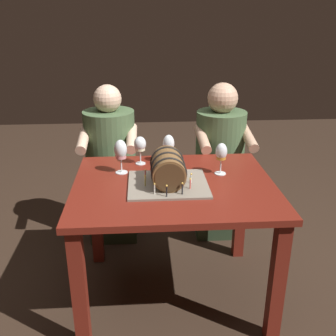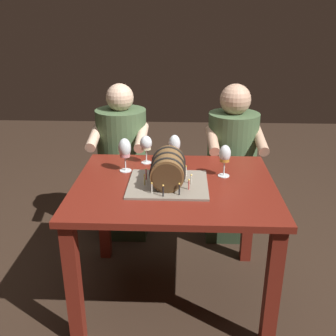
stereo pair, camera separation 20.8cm
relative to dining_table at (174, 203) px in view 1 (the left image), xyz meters
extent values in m
plane|color=#332319|center=(0.00, 0.00, -0.62)|extent=(8.00, 8.00, 0.00)
cube|color=maroon|center=(0.00, 0.00, 0.11)|extent=(1.10, 0.89, 0.03)
cube|color=maroon|center=(-0.49, -0.39, -0.27)|extent=(0.07, 0.07, 0.71)
cube|color=maroon|center=(0.49, -0.39, -0.27)|extent=(0.07, 0.07, 0.71)
cube|color=maroon|center=(-0.49, 0.39, -0.27)|extent=(0.07, 0.07, 0.71)
cube|color=maroon|center=(0.49, 0.39, -0.27)|extent=(0.07, 0.07, 0.71)
cube|color=gray|center=(-0.03, -0.02, 0.13)|extent=(0.43, 0.38, 0.01)
cylinder|color=brown|center=(-0.03, -0.02, 0.22)|extent=(0.17, 0.25, 0.17)
cylinder|color=#46301B|center=(-0.03, -0.15, 0.22)|extent=(0.15, 0.00, 0.15)
cylinder|color=#46301B|center=(-0.03, 0.11, 0.22)|extent=(0.15, 0.00, 0.15)
torus|color=black|center=(-0.03, -0.11, 0.22)|extent=(0.19, 0.01, 0.19)
torus|color=black|center=(-0.03, -0.02, 0.22)|extent=(0.19, 0.01, 0.19)
torus|color=black|center=(-0.03, 0.06, 0.22)|extent=(0.19, 0.01, 0.19)
cylinder|color=silver|center=(0.09, -0.03, 0.16)|extent=(0.01, 0.01, 0.04)
sphere|color=#F9C64C|center=(0.09, -0.03, 0.19)|extent=(0.01, 0.01, 0.01)
cylinder|color=silver|center=(0.06, 0.08, 0.16)|extent=(0.01, 0.01, 0.05)
sphere|color=#F9C64C|center=(0.06, 0.08, 0.19)|extent=(0.01, 0.01, 0.01)
cylinder|color=black|center=(0.03, 0.12, 0.16)|extent=(0.01, 0.01, 0.06)
sphere|color=#F9C64C|center=(0.03, 0.12, 0.20)|extent=(0.01, 0.01, 0.01)
cylinder|color=silver|center=(-0.04, 0.14, 0.16)|extent=(0.01, 0.01, 0.06)
sphere|color=#F9C64C|center=(-0.04, 0.14, 0.20)|extent=(0.01, 0.01, 0.01)
cylinder|color=silver|center=(-0.11, 0.11, 0.16)|extent=(0.01, 0.01, 0.04)
sphere|color=#F9C64C|center=(-0.11, 0.11, 0.19)|extent=(0.01, 0.01, 0.01)
cylinder|color=#D64C47|center=(-0.16, 0.02, 0.17)|extent=(0.01, 0.01, 0.06)
sphere|color=#F9C64C|center=(-0.16, 0.02, 0.20)|extent=(0.01, 0.01, 0.01)
cylinder|color=#EAD666|center=(-0.16, -0.05, 0.16)|extent=(0.01, 0.01, 0.05)
sphere|color=#F9C64C|center=(-0.16, -0.05, 0.19)|extent=(0.01, 0.01, 0.01)
cylinder|color=silver|center=(-0.11, -0.15, 0.16)|extent=(0.01, 0.01, 0.05)
sphere|color=#F9C64C|center=(-0.11, -0.15, 0.19)|extent=(0.01, 0.01, 0.01)
cylinder|color=black|center=(-0.05, -0.19, 0.16)|extent=(0.01, 0.01, 0.05)
sphere|color=#F9C64C|center=(-0.05, -0.19, 0.20)|extent=(0.01, 0.01, 0.01)
cylinder|color=black|center=(0.03, -0.17, 0.16)|extent=(0.01, 0.01, 0.06)
sphere|color=#F9C64C|center=(0.03, -0.17, 0.20)|extent=(0.01, 0.01, 0.01)
cylinder|color=#D64C47|center=(0.08, -0.10, 0.16)|extent=(0.01, 0.01, 0.05)
sphere|color=#F9C64C|center=(0.08, -0.10, 0.19)|extent=(0.01, 0.01, 0.01)
cylinder|color=white|center=(-0.01, 0.31, 0.13)|extent=(0.07, 0.07, 0.00)
cylinder|color=white|center=(-0.01, 0.31, 0.16)|extent=(0.01, 0.01, 0.07)
ellipsoid|color=white|center=(-0.01, 0.31, 0.25)|extent=(0.07, 0.07, 0.11)
cylinder|color=white|center=(-0.29, 0.17, 0.13)|extent=(0.07, 0.07, 0.00)
cylinder|color=white|center=(-0.29, 0.17, 0.17)|extent=(0.01, 0.01, 0.08)
ellipsoid|color=white|center=(-0.29, 0.17, 0.27)|extent=(0.07, 0.07, 0.11)
cylinder|color=pink|center=(-0.29, 0.17, 0.24)|extent=(0.06, 0.06, 0.04)
cylinder|color=white|center=(0.28, 0.12, 0.13)|extent=(0.07, 0.07, 0.00)
cylinder|color=white|center=(0.28, 0.12, 0.17)|extent=(0.01, 0.01, 0.08)
ellipsoid|color=white|center=(0.28, 0.12, 0.26)|extent=(0.07, 0.07, 0.10)
cylinder|color=#C6842D|center=(0.28, 0.12, 0.23)|extent=(0.05, 0.05, 0.03)
cylinder|color=white|center=(-0.18, 0.31, 0.13)|extent=(0.06, 0.06, 0.00)
cylinder|color=white|center=(-0.18, 0.31, 0.17)|extent=(0.01, 0.01, 0.08)
ellipsoid|color=white|center=(-0.18, 0.31, 0.25)|extent=(0.07, 0.07, 0.09)
cylinder|color=beige|center=(-0.18, 0.31, 0.23)|extent=(0.06, 0.06, 0.03)
cube|color=#2A3A24|center=(-0.40, 0.73, -0.39)|extent=(0.34, 0.32, 0.45)
cylinder|color=#47603D|center=(-0.40, 0.73, 0.09)|extent=(0.36, 0.36, 0.53)
sphere|color=beige|center=(-0.40, 0.73, 0.44)|extent=(0.19, 0.19, 0.19)
cylinder|color=beige|center=(-0.24, 0.59, 0.20)|extent=(0.08, 0.31, 0.14)
cylinder|color=beige|center=(-0.56, 0.59, 0.20)|extent=(0.08, 0.31, 0.14)
cube|color=#2A3A24|center=(0.40, 0.73, -0.39)|extent=(0.34, 0.32, 0.45)
cylinder|color=#47603D|center=(0.40, 0.73, 0.09)|extent=(0.37, 0.37, 0.51)
sphere|color=tan|center=(0.40, 0.73, 0.44)|extent=(0.21, 0.21, 0.21)
cylinder|color=tan|center=(0.56, 0.60, 0.19)|extent=(0.08, 0.31, 0.14)
cylinder|color=tan|center=(0.24, 0.58, 0.19)|extent=(0.08, 0.31, 0.14)
camera|label=1|loc=(-0.16, -1.95, 1.00)|focal=41.88mm
camera|label=2|loc=(0.04, -1.95, 1.00)|focal=41.88mm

